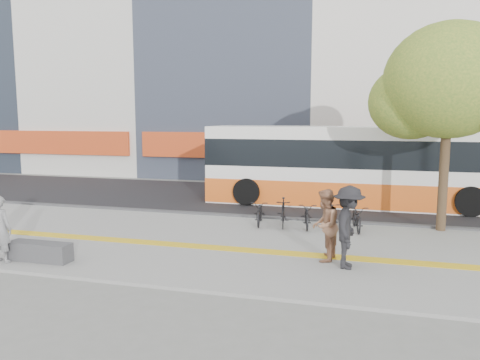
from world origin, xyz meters
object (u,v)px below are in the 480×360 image
(bus, at_px, (354,168))
(seated_woman, at_px, (1,229))
(pedestrian_tan, at_px, (325,225))
(pedestrian_dark, at_px, (349,227))
(street_tree, at_px, (448,84))
(bench, at_px, (40,252))

(bus, height_order, seated_woman, bus)
(bus, height_order, pedestrian_tan, bus)
(seated_woman, relative_size, pedestrian_dark, 0.85)
(street_tree, xyz_separation_m, seated_woman, (-10.58, -6.34, -3.63))
(street_tree, height_order, seated_woman, street_tree)
(street_tree, relative_size, pedestrian_dark, 3.30)
(bench, bearing_deg, pedestrian_tan, 15.54)
(bench, relative_size, street_tree, 0.25)
(street_tree, distance_m, pedestrian_dark, 6.30)
(street_tree, height_order, pedestrian_tan, street_tree)
(bench, bearing_deg, seated_woman, -158.04)
(street_tree, height_order, bus, street_tree)
(pedestrian_dark, bearing_deg, bench, 102.85)
(bench, height_order, bus, bus)
(seated_woman, relative_size, pedestrian_tan, 0.92)
(bench, xyz_separation_m, pedestrian_dark, (7.21, 1.44, 0.73))
(bus, bearing_deg, seated_woman, -128.00)
(bus, distance_m, pedestrian_dark, 8.28)
(street_tree, relative_size, pedestrian_tan, 3.61)
(street_tree, distance_m, bus, 5.48)
(seated_woman, bearing_deg, pedestrian_dark, -162.96)
(pedestrian_tan, bearing_deg, street_tree, 150.97)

